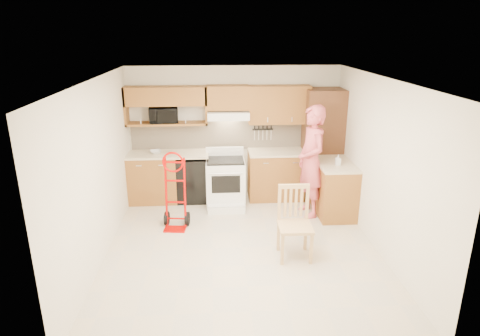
{
  "coord_description": "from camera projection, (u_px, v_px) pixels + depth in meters",
  "views": [
    {
      "loc": [
        -0.39,
        -5.56,
        3.12
      ],
      "look_at": [
        0.0,
        0.5,
        1.1
      ],
      "focal_mm": 31.16,
      "sensor_mm": 36.0,
      "label": 1
    }
  ],
  "objects": [
    {
      "name": "upper_cab_right",
      "position": [
        279.0,
        105.0,
        7.73
      ],
      "size": [
        1.14,
        0.33,
        0.7
      ],
      "primitive_type": "cube",
      "color": "brown",
      "rests_on": "wall_back"
    },
    {
      "name": "countertop_return",
      "position": [
        336.0,
        164.0,
        7.18
      ],
      "size": [
        0.63,
        1.0,
        0.04
      ],
      "primitive_type": "cube",
      "color": "beige",
      "rests_on": "cab_return_right"
    },
    {
      "name": "upper_shelf_mw",
      "position": [
        167.0,
        123.0,
        7.71
      ],
      "size": [
        1.5,
        0.33,
        0.04
      ],
      "primitive_type": "cube",
      "color": "brown",
      "rests_on": "wall_back"
    },
    {
      "name": "upper_cab_left",
      "position": [
        166.0,
        96.0,
        7.55
      ],
      "size": [
        1.5,
        0.33,
        0.34
      ],
      "primitive_type": "cube",
      "color": "brown",
      "rests_on": "wall_back"
    },
    {
      "name": "soap_bottle",
      "position": [
        338.0,
        160.0,
        7.04
      ],
      "size": [
        0.08,
        0.08,
        0.18
      ],
      "primitive_type": "imported",
      "rotation": [
        0.0,
        0.0,
        -0.02
      ],
      "color": "white",
      "rests_on": "countertop_return"
    },
    {
      "name": "pantry_tall",
      "position": [
        322.0,
        145.0,
        7.89
      ],
      "size": [
        0.7,
        0.6,
        2.1
      ],
      "primitive_type": "cube",
      "color": "#51331D",
      "rests_on": "ground"
    },
    {
      "name": "microwave",
      "position": [
        163.0,
        115.0,
        7.65
      ],
      "size": [
        0.56,
        0.41,
        0.29
      ],
      "primitive_type": "imported",
      "rotation": [
        0.0,
        0.0,
        0.11
      ],
      "color": "black",
      "rests_on": "upper_shelf_mw"
    },
    {
      "name": "wall_left",
      "position": [
        98.0,
        172.0,
        5.76
      ],
      "size": [
        0.02,
        4.5,
        2.5
      ],
      "primitive_type": "cube",
      "color": "silver",
      "rests_on": "ground"
    },
    {
      "name": "floor",
      "position": [
        242.0,
        248.0,
        6.28
      ],
      "size": [
        4.0,
        4.5,
        0.02
      ],
      "primitive_type": "cube",
      "color": "beige",
      "rests_on": "ground"
    },
    {
      "name": "countertop_right",
      "position": [
        279.0,
        152.0,
        7.88
      ],
      "size": [
        1.14,
        0.63,
        0.04
      ],
      "primitive_type": "cube",
      "color": "beige",
      "rests_on": "lower_cab_right"
    },
    {
      "name": "wall_right",
      "position": [
        381.0,
        166.0,
        6.0
      ],
      "size": [
        0.02,
        4.5,
        2.5
      ],
      "primitive_type": "cube",
      "color": "silver",
      "rests_on": "ground"
    },
    {
      "name": "person",
      "position": [
        311.0,
        162.0,
        7.12
      ],
      "size": [
        0.58,
        0.78,
        1.95
      ],
      "primitive_type": "imported",
      "rotation": [
        0.0,
        0.0,
        -1.41
      ],
      "color": "#D1545D",
      "rests_on": "ground"
    },
    {
      "name": "bowl",
      "position": [
        156.0,
        152.0,
        7.73
      ],
      "size": [
        0.27,
        0.27,
        0.05
      ],
      "primitive_type": "imported",
      "rotation": [
        0.0,
        0.0,
        0.34
      ],
      "color": "white",
      "rests_on": "countertop_left"
    },
    {
      "name": "dishwasher",
      "position": [
        193.0,
        178.0,
        7.94
      ],
      "size": [
        0.6,
        0.6,
        0.85
      ],
      "primitive_type": "cube",
      "color": "black",
      "rests_on": "ground"
    },
    {
      "name": "backsplash",
      "position": [
        234.0,
        135.0,
        8.01
      ],
      "size": [
        3.92,
        0.03,
        0.55
      ],
      "primitive_type": "cube",
      "color": "#C7B296",
      "rests_on": "wall_back"
    },
    {
      "name": "lower_cab_right",
      "position": [
        278.0,
        175.0,
        8.03
      ],
      "size": [
        1.14,
        0.6,
        0.9
      ],
      "primitive_type": "cube",
      "color": "brown",
      "rests_on": "ground"
    },
    {
      "name": "upper_cab_center",
      "position": [
        228.0,
        97.0,
        7.63
      ],
      "size": [
        0.76,
        0.33,
        0.44
      ],
      "primitive_type": "cube",
      "color": "brown",
      "rests_on": "wall_back"
    },
    {
      "name": "lower_cab_left",
      "position": [
        154.0,
        178.0,
        7.88
      ],
      "size": [
        0.9,
        0.6,
        0.9
      ],
      "primitive_type": "cube",
      "color": "brown",
      "rests_on": "ground"
    },
    {
      "name": "cab_return_right",
      "position": [
        334.0,
        189.0,
        7.32
      ],
      "size": [
        0.6,
        1.0,
        0.9
      ],
      "primitive_type": "cube",
      "color": "brown",
      "rests_on": "ground"
    },
    {
      "name": "countertop_left",
      "position": [
        168.0,
        154.0,
        7.75
      ],
      "size": [
        1.5,
        0.63,
        0.04
      ],
      "primitive_type": "cube",
      "color": "beige",
      "rests_on": "lower_cab_left"
    },
    {
      "name": "knife_strip",
      "position": [
        263.0,
        133.0,
        8.0
      ],
      "size": [
        0.4,
        0.05,
        0.29
      ],
      "primitive_type": null,
      "color": "black",
      "rests_on": "backsplash"
    },
    {
      "name": "dining_chair",
      "position": [
        295.0,
        224.0,
        5.86
      ],
      "size": [
        0.48,
        0.52,
        1.04
      ],
      "primitive_type": null,
      "rotation": [
        0.0,
        0.0,
        -0.01
      ],
      "color": "tan",
      "rests_on": "ground"
    },
    {
      "name": "wall_back",
      "position": [
        234.0,
        132.0,
        8.02
      ],
      "size": [
        4.0,
        0.02,
        2.5
      ],
      "primitive_type": "cube",
      "color": "silver",
      "rests_on": "ground"
    },
    {
      "name": "ceiling",
      "position": [
        242.0,
        79.0,
        5.48
      ],
      "size": [
        4.0,
        4.5,
        0.02
      ],
      "primitive_type": "cube",
      "color": "white",
      "rests_on": "ground"
    },
    {
      "name": "range",
      "position": [
        226.0,
        179.0,
        7.62
      ],
      "size": [
        0.7,
        0.93,
        1.04
      ],
      "primitive_type": null,
      "color": "white",
      "rests_on": "ground"
    },
    {
      "name": "wall_front",
      "position": [
        260.0,
        249.0,
        3.74
      ],
      "size": [
        4.0,
        0.02,
        2.5
      ],
      "primitive_type": "cube",
      "color": "silver",
      "rests_on": "ground"
    },
    {
      "name": "range_hood",
      "position": [
        228.0,
        115.0,
        7.66
      ],
      "size": [
        0.76,
        0.46,
        0.14
      ],
      "primitive_type": "cube",
      "color": "white",
      "rests_on": "wall_back"
    },
    {
      "name": "hand_truck",
      "position": [
        175.0,
        195.0,
        6.73
      ],
      "size": [
        0.51,
        0.47,
        1.18
      ],
      "primitive_type": null,
      "rotation": [
        0.0,
        0.0,
        -0.12
      ],
      "color": "#C20601",
      "rests_on": "ground"
    }
  ]
}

